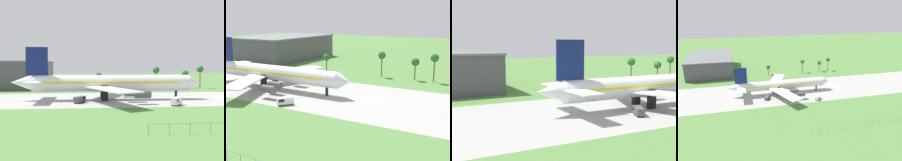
# 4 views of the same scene
# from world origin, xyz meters

# --- Properties ---
(ground_plane) EXTENTS (600.00, 600.00, 0.00)m
(ground_plane) POSITION_xyz_m (0.00, 0.00, 0.00)
(ground_plane) COLOR #517F3D
(taxiway_strip) EXTENTS (320.00, 44.00, 0.02)m
(taxiway_strip) POSITION_xyz_m (0.00, 0.00, 0.01)
(taxiway_strip) COLOR #9E9E99
(taxiway_strip) RESTS_ON ground_plane
(jet_airliner) EXTENTS (70.49, 55.08, 19.36)m
(jet_airliner) POSITION_xyz_m (-43.17, -2.02, 6.04)
(jet_airliner) COLOR white
(jet_airliner) RESTS_ON ground_plane
(baggage_tug) EXTENTS (4.82, 5.36, 2.55)m
(baggage_tug) POSITION_xyz_m (-22.84, -18.94, 1.37)
(baggage_tug) COLOR black
(baggage_tug) RESTS_ON ground_plane
(fuel_truck) EXTENTS (4.16, 5.64, 2.21)m
(fuel_truck) POSITION_xyz_m (-53.60, -10.14, 1.20)
(fuel_truck) COLOR black
(fuel_truck) RESTS_ON ground_plane
(terminal_building) EXTENTS (36.72, 61.20, 14.95)m
(terminal_building) POSITION_xyz_m (-92.66, 66.14, 7.49)
(terminal_building) COLOR #47474C
(terminal_building) RESTS_ON ground_plane
(palm_tree_row) EXTENTS (58.55, 3.60, 12.31)m
(palm_tree_row) POSITION_xyz_m (-11.73, 41.19, 8.68)
(palm_tree_row) COLOR brown
(palm_tree_row) RESTS_ON ground_plane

